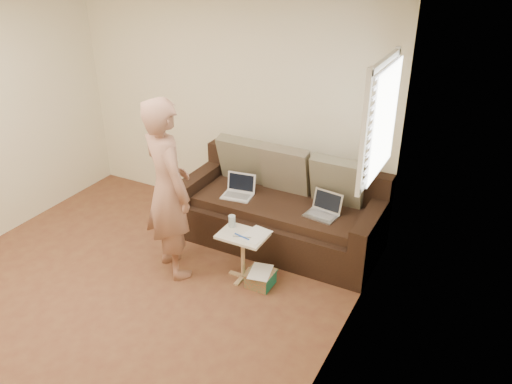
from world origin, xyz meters
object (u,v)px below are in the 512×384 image
sofa (280,209)px  laptop_silver (321,216)px  drinking_glass (232,221)px  person (168,189)px  side_table (243,256)px  striped_box (260,278)px  laptop_white (237,197)px

sofa → laptop_silver: size_ratio=6.81×
sofa → drinking_glass: bearing=-106.7°
sofa → person: (-0.75, -0.96, 0.50)m
sofa → side_table: bearing=-93.0°
striped_box → side_table: bearing=170.4°
side_table → striped_box: bearing=-9.6°
laptop_white → striped_box: (0.64, -0.68, -0.44)m
side_table → drinking_glass: bearing=153.7°
sofa → striped_box: sofa is taller
laptop_white → side_table: size_ratio=0.63×
sofa → laptop_white: sofa is taller
laptop_white → person: bearing=-116.8°
sofa → striped_box: (0.17, -0.80, -0.34)m
person → side_table: (0.71, 0.20, -0.67)m
laptop_white → person: 0.97m
laptop_silver → side_table: 0.90m
drinking_glass → striped_box: 0.63m
drinking_glass → striped_box: bearing=-17.3°
laptop_silver → laptop_white: (-0.97, -0.03, 0.00)m
person → drinking_glass: size_ratio=15.39×
person → side_table: 0.99m
person → drinking_glass: (0.54, 0.28, -0.35)m
side_table → laptop_white: bearing=123.4°
laptop_silver → side_table: bearing=-121.7°
sofa → drinking_glass: 0.73m
sofa → person: person is taller
laptop_silver → person: (-1.26, -0.86, 0.40)m
side_table → drinking_glass: (-0.17, 0.08, 0.32)m
sofa → person: bearing=-127.8°
striped_box → sofa: bearing=102.2°
laptop_silver → striped_box: laptop_silver is taller
laptop_white → striped_box: size_ratio=1.25×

